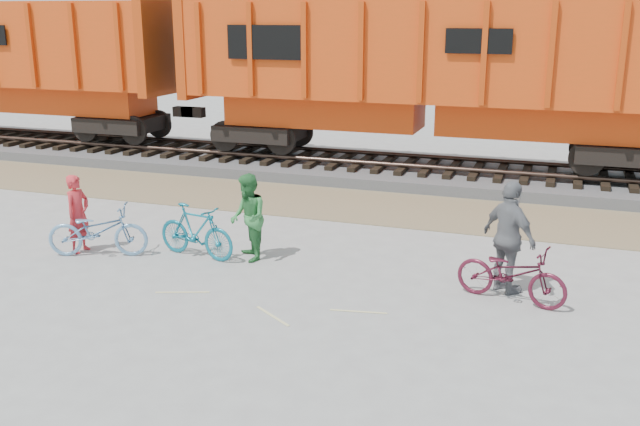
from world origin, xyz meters
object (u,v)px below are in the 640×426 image
at_px(person_woman, 509,238).
at_px(bicycle_maroon, 511,274).
at_px(bicycle_teal, 196,231).
at_px(person_man, 248,218).
at_px(bicycle_blue, 98,231).
at_px(person_solo, 78,214).
at_px(hopper_car_center, 432,70).

bearing_deg(person_woman, bicycle_maroon, 145.06).
relative_size(bicycle_teal, person_woman, 0.91).
height_order(bicycle_teal, person_man, person_man).
height_order(bicycle_maroon, person_man, person_man).
height_order(bicycle_blue, person_solo, person_solo).
distance_m(hopper_car_center, bicycle_teal, 8.96).
distance_m(person_solo, person_woman, 8.06).
relative_size(hopper_car_center, bicycle_blue, 7.38).
relative_size(bicycle_maroon, person_woman, 0.95).
distance_m(person_solo, person_man, 3.37).
xyz_separation_m(hopper_car_center, person_man, (-1.86, -7.92, -2.18)).
distance_m(hopper_car_center, bicycle_blue, 10.15).
relative_size(hopper_car_center, bicycle_maroon, 7.75).
xyz_separation_m(bicycle_blue, person_solo, (-0.50, 0.10, 0.26)).
xyz_separation_m(hopper_car_center, bicycle_teal, (-2.86, -8.12, -2.49)).
height_order(hopper_car_center, bicycle_maroon, hopper_car_center).
bearing_deg(bicycle_maroon, bicycle_blue, 106.31).
xyz_separation_m(bicycle_blue, bicycle_maroon, (7.64, 0.27, -0.02)).
relative_size(person_man, person_woman, 0.87).
relative_size(bicycle_teal, person_man, 1.04).
bearing_deg(person_man, hopper_car_center, 131.47).
bearing_deg(person_solo, bicycle_blue, -96.84).
xyz_separation_m(bicycle_blue, bicycle_teal, (1.81, 0.54, 0.02)).
height_order(bicycle_blue, person_woman, person_woman).
bearing_deg(hopper_car_center, bicycle_maroon, -70.51).
bearing_deg(person_man, person_woman, 53.88).
bearing_deg(person_solo, person_man, -74.61).
xyz_separation_m(bicycle_teal, person_solo, (-2.31, -0.44, 0.25)).
relative_size(bicycle_maroon, person_man, 1.10).
distance_m(hopper_car_center, person_solo, 10.25).
bearing_deg(hopper_car_center, person_woman, -70.25).
height_order(hopper_car_center, person_solo, hopper_car_center).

